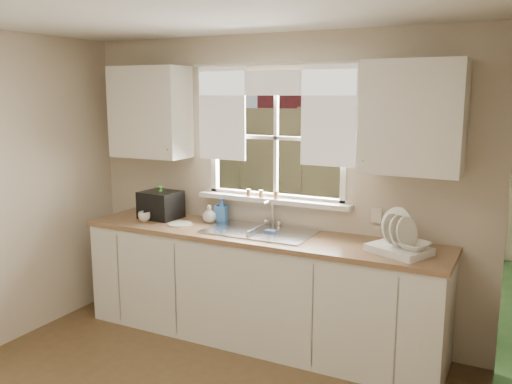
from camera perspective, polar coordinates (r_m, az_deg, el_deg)
The scene contains 19 objects.
room_walls at distance 2.89m, azimuth -15.72°, elevation -5.74°, with size 3.62×4.02×2.50m.
window at distance 4.55m, azimuth 2.01°, elevation 3.64°, with size 1.38×0.16×1.06m.
curtains at distance 4.47m, azimuth 1.77°, elevation 9.28°, with size 1.50×0.03×0.81m.
base_cabinets at distance 4.51m, azimuth 0.18°, elevation -10.17°, with size 3.00×0.62×0.87m, color silver.
countertop at distance 4.37m, azimuth 0.18°, elevation -4.58°, with size 3.04×0.65×0.04m, color #896544.
upper_cabinet_left at distance 4.97m, azimuth -11.08°, elevation 8.25°, with size 0.70×0.33×0.80m, color silver.
upper_cabinet_right at distance 3.99m, azimuth 16.20°, elevation 7.54°, with size 0.70×0.33×0.80m, color silver.
wall_outlet at distance 4.31m, azimuth 12.57°, elevation -2.47°, with size 0.08×0.01×0.12m, color beige.
sill_jars at distance 4.58m, azimuth 0.61°, elevation -0.18°, with size 0.30×0.04×0.06m.
backyard at distance 10.69m, azimuth 20.62°, elevation 17.52°, with size 20.00×10.00×6.13m.
sink at distance 4.41m, azimuth 0.37°, elevation -5.14°, with size 0.88×0.52×0.40m.
dish_rack at distance 3.95m, azimuth 14.79°, elevation -5.21°, with size 0.48×0.43×0.30m.
bowl at distance 3.88m, azimuth 16.27°, elevation -5.45°, with size 0.21×0.21×0.05m, color beige.
soap_bottle_a at distance 4.95m, azimuth -10.00°, elevation -0.97°, with size 0.11×0.12×0.30m, color green.
soap_bottle_b at distance 4.74m, azimuth -3.65°, elevation -1.84°, with size 0.10×0.10×0.21m, color #387BD5.
soap_bottle_c at distance 4.71m, azimuth -4.92°, elevation -2.32°, with size 0.12×0.12×0.15m, color beige.
saucer at distance 4.68m, azimuth -8.01°, elevation -3.36°, with size 0.21×0.21×0.01m, color silver.
cup at distance 4.85m, azimuth -11.68°, elevation -2.54°, with size 0.11×0.11×0.08m, color white.
black_appliance at distance 4.93m, azimuth -9.99°, elevation -1.33°, with size 0.33×0.29×0.24m, color black.
Camera 1 is at (1.91, -2.09, 2.02)m, focal length 38.00 mm.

